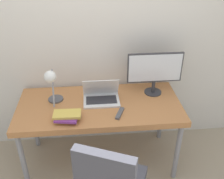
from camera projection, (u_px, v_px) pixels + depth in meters
wall_back at (96, 36)px, 2.68m from camera, size 8.00×0.05×2.60m
desk at (100, 109)px, 2.61m from camera, size 1.61×0.74×0.75m
laptop at (101, 96)px, 2.61m from camera, size 0.36×0.25×0.24m
monitor at (155, 70)px, 2.63m from camera, size 0.56×0.18×0.45m
desk_lamp at (52, 82)px, 2.41m from camera, size 0.15×0.28×0.40m
book_stack at (66, 116)px, 2.34m from camera, size 0.25×0.20×0.07m
tv_remote at (120, 113)px, 2.43m from camera, size 0.11×0.18×0.02m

